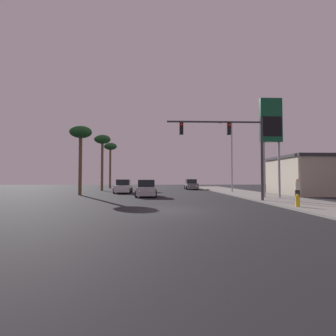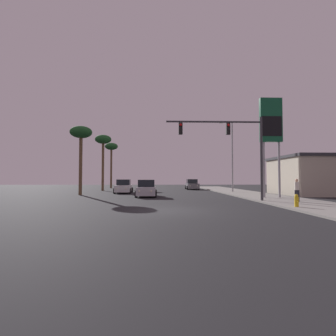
{
  "view_description": "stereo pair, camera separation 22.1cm",
  "coord_description": "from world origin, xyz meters",
  "px_view_note": "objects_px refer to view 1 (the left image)",
  "views": [
    {
      "loc": [
        -0.75,
        -14.92,
        1.83
      ],
      "look_at": [
        0.34,
        12.4,
        2.9
      ],
      "focal_mm": 28.0,
      "sensor_mm": 36.0,
      "label": 1
    },
    {
      "loc": [
        -0.53,
        -14.93,
        1.83
      ],
      "look_at": [
        0.34,
        12.4,
        2.9
      ],
      "focal_mm": 28.0,
      "sensor_mm": 36.0,
      "label": 2
    }
  ],
  "objects_px": {
    "gas_station_sign": "(271,126)",
    "palm_tree_near": "(81,135)",
    "street_lamp": "(231,152)",
    "palm_tree_far": "(110,149)",
    "car_silver": "(147,189)",
    "palm_tree_mid": "(102,142)",
    "pedestrian_on_sidewalk": "(297,189)",
    "car_grey": "(191,185)",
    "traffic_light_mast": "(234,141)",
    "car_white": "(123,187)",
    "fire_hydrant": "(298,201)"
  },
  "relations": [
    {
      "from": "pedestrian_on_sidewalk",
      "to": "car_silver",
      "type": "bearing_deg",
      "value": 146.66
    },
    {
      "from": "palm_tree_mid",
      "to": "palm_tree_far",
      "type": "height_order",
      "value": "palm_tree_far"
    },
    {
      "from": "traffic_light_mast",
      "to": "fire_hydrant",
      "type": "height_order",
      "value": "traffic_light_mast"
    },
    {
      "from": "pedestrian_on_sidewalk",
      "to": "palm_tree_mid",
      "type": "distance_m",
      "value": 27.96
    },
    {
      "from": "car_grey",
      "to": "pedestrian_on_sidewalk",
      "type": "bearing_deg",
      "value": 100.07
    },
    {
      "from": "palm_tree_near",
      "to": "palm_tree_mid",
      "type": "distance_m",
      "value": 10.02
    },
    {
      "from": "palm_tree_near",
      "to": "palm_tree_far",
      "type": "distance_m",
      "value": 20.02
    },
    {
      "from": "gas_station_sign",
      "to": "palm_tree_near",
      "type": "height_order",
      "value": "gas_station_sign"
    },
    {
      "from": "street_lamp",
      "to": "palm_tree_near",
      "type": "height_order",
      "value": "street_lamp"
    },
    {
      "from": "gas_station_sign",
      "to": "car_silver",
      "type": "bearing_deg",
      "value": 165.1
    },
    {
      "from": "street_lamp",
      "to": "pedestrian_on_sidewalk",
      "type": "xyz_separation_m",
      "value": [
        0.91,
        -14.08,
        -4.08
      ]
    },
    {
      "from": "fire_hydrant",
      "to": "palm_tree_far",
      "type": "relative_size",
      "value": 0.09
    },
    {
      "from": "car_grey",
      "to": "palm_tree_far",
      "type": "height_order",
      "value": "palm_tree_far"
    },
    {
      "from": "palm_tree_far",
      "to": "fire_hydrant",
      "type": "bearing_deg",
      "value": -62.73
    },
    {
      "from": "palm_tree_near",
      "to": "palm_tree_far",
      "type": "xyz_separation_m",
      "value": [
        -0.35,
        20.0,
        0.77
      ]
    },
    {
      "from": "palm_tree_mid",
      "to": "palm_tree_far",
      "type": "relative_size",
      "value": 0.98
    },
    {
      "from": "palm_tree_far",
      "to": "car_grey",
      "type": "bearing_deg",
      "value": -22.44
    },
    {
      "from": "gas_station_sign",
      "to": "palm_tree_mid",
      "type": "distance_m",
      "value": 24.26
    },
    {
      "from": "palm_tree_mid",
      "to": "pedestrian_on_sidewalk",
      "type": "bearing_deg",
      "value": -47.53
    },
    {
      "from": "traffic_light_mast",
      "to": "palm_tree_mid",
      "type": "bearing_deg",
      "value": 126.87
    },
    {
      "from": "traffic_light_mast",
      "to": "palm_tree_far",
      "type": "relative_size",
      "value": 0.89
    },
    {
      "from": "traffic_light_mast",
      "to": "pedestrian_on_sidewalk",
      "type": "bearing_deg",
      "value": -16.22
    },
    {
      "from": "car_grey",
      "to": "palm_tree_far",
      "type": "xyz_separation_m",
      "value": [
        -14.35,
        5.93,
        6.57
      ]
    },
    {
      "from": "traffic_light_mast",
      "to": "gas_station_sign",
      "type": "height_order",
      "value": "gas_station_sign"
    },
    {
      "from": "car_grey",
      "to": "car_white",
      "type": "relative_size",
      "value": 1.0
    },
    {
      "from": "fire_hydrant",
      "to": "car_white",
      "type": "bearing_deg",
      "value": 126.32
    },
    {
      "from": "traffic_light_mast",
      "to": "gas_station_sign",
      "type": "relative_size",
      "value": 0.84
    },
    {
      "from": "car_grey",
      "to": "palm_tree_far",
      "type": "bearing_deg",
      "value": -23.35
    },
    {
      "from": "fire_hydrant",
      "to": "palm_tree_far",
      "type": "bearing_deg",
      "value": 117.27
    },
    {
      "from": "car_white",
      "to": "palm_tree_near",
      "type": "bearing_deg",
      "value": 40.42
    },
    {
      "from": "car_white",
      "to": "palm_tree_near",
      "type": "xyz_separation_m",
      "value": [
        -4.19,
        -3.83,
        5.79
      ]
    },
    {
      "from": "car_white",
      "to": "traffic_light_mast",
      "type": "height_order",
      "value": "traffic_light_mast"
    },
    {
      "from": "street_lamp",
      "to": "palm_tree_far",
      "type": "relative_size",
      "value": 1.07
    },
    {
      "from": "pedestrian_on_sidewalk",
      "to": "fire_hydrant",
      "type": "bearing_deg",
      "value": -118.51
    },
    {
      "from": "car_grey",
      "to": "palm_tree_near",
      "type": "relative_size",
      "value": 0.57
    },
    {
      "from": "street_lamp",
      "to": "gas_station_sign",
      "type": "distance_m",
      "value": 9.82
    },
    {
      "from": "traffic_light_mast",
      "to": "palm_tree_near",
      "type": "bearing_deg",
      "value": 148.38
    },
    {
      "from": "fire_hydrant",
      "to": "pedestrian_on_sidewalk",
      "type": "bearing_deg",
      "value": 61.49
    },
    {
      "from": "traffic_light_mast",
      "to": "palm_tree_mid",
      "type": "relative_size",
      "value": 0.91
    },
    {
      "from": "fire_hydrant",
      "to": "palm_tree_mid",
      "type": "height_order",
      "value": "palm_tree_mid"
    },
    {
      "from": "car_white",
      "to": "fire_hydrant",
      "type": "relative_size",
      "value": 5.71
    },
    {
      "from": "palm_tree_mid",
      "to": "palm_tree_far",
      "type": "xyz_separation_m",
      "value": [
        -0.62,
        10.0,
        0.15
      ]
    },
    {
      "from": "car_grey",
      "to": "palm_tree_far",
      "type": "relative_size",
      "value": 0.51
    },
    {
      "from": "street_lamp",
      "to": "car_grey",
      "type": "bearing_deg",
      "value": 110.51
    },
    {
      "from": "car_grey",
      "to": "palm_tree_mid",
      "type": "distance_m",
      "value": 15.69
    },
    {
      "from": "car_silver",
      "to": "traffic_light_mast",
      "type": "xyz_separation_m",
      "value": [
        7.08,
        -6.22,
        3.98
      ]
    },
    {
      "from": "car_silver",
      "to": "palm_tree_mid",
      "type": "distance_m",
      "value": 15.86
    },
    {
      "from": "car_silver",
      "to": "fire_hydrant",
      "type": "bearing_deg",
      "value": 130.77
    },
    {
      "from": "palm_tree_mid",
      "to": "car_silver",
      "type": "bearing_deg",
      "value": -60.79
    },
    {
      "from": "gas_station_sign",
      "to": "palm_tree_far",
      "type": "relative_size",
      "value": 1.07
    }
  ]
}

